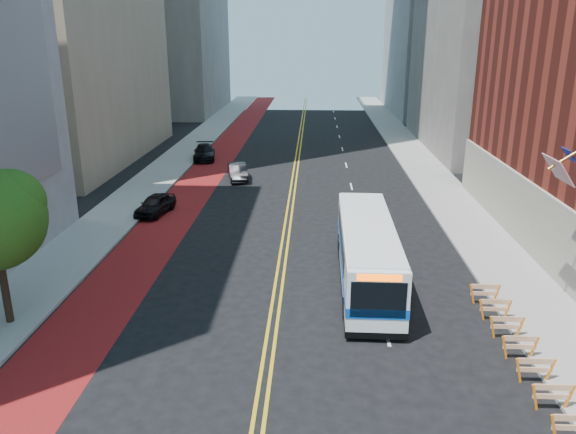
% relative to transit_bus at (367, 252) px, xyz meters
% --- Properties ---
extents(ground, '(160.00, 160.00, 0.00)m').
position_rel_transit_bus_xyz_m(ground, '(-4.36, -11.03, -1.66)').
color(ground, black).
rests_on(ground, ground).
extents(sidewalk_left, '(4.00, 140.00, 0.15)m').
position_rel_transit_bus_xyz_m(sidewalk_left, '(-16.36, 18.97, -1.59)').
color(sidewalk_left, gray).
rests_on(sidewalk_left, ground).
extents(sidewalk_right, '(4.00, 140.00, 0.15)m').
position_rel_transit_bus_xyz_m(sidewalk_right, '(7.64, 18.97, -1.59)').
color(sidewalk_right, gray).
rests_on(sidewalk_right, ground).
extents(bus_lane_paint, '(3.60, 140.00, 0.01)m').
position_rel_transit_bus_xyz_m(bus_lane_paint, '(-12.46, 18.97, -1.66)').
color(bus_lane_paint, maroon).
rests_on(bus_lane_paint, ground).
extents(center_line_inner, '(0.14, 140.00, 0.01)m').
position_rel_transit_bus_xyz_m(center_line_inner, '(-4.54, 18.97, -1.66)').
color(center_line_inner, gold).
rests_on(center_line_inner, ground).
extents(center_line_outer, '(0.14, 140.00, 0.01)m').
position_rel_transit_bus_xyz_m(center_line_outer, '(-4.18, 18.97, -1.66)').
color(center_line_outer, gold).
rests_on(center_line_outer, ground).
extents(lane_dashes, '(0.14, 98.20, 0.01)m').
position_rel_transit_bus_xyz_m(lane_dashes, '(0.44, 26.97, -1.66)').
color(lane_dashes, silver).
rests_on(lane_dashes, ground).
extents(construction_barriers, '(1.42, 10.91, 1.00)m').
position_rel_transit_bus_xyz_m(construction_barriers, '(5.24, -7.61, -0.99)').
color(construction_barriers, orange).
rests_on(construction_barriers, ground).
extents(transit_bus, '(2.69, 11.63, 3.19)m').
position_rel_transit_bus_xyz_m(transit_bus, '(0.00, 0.00, 0.00)').
color(transit_bus, white).
rests_on(transit_bus, ground).
extents(car_a, '(2.39, 4.28, 1.37)m').
position_rel_transit_bus_xyz_m(car_a, '(-13.66, 10.80, -0.98)').
color(car_a, black).
rests_on(car_a, ground).
extents(car_b, '(2.38, 4.46, 1.39)m').
position_rel_transit_bus_xyz_m(car_b, '(-9.23, 20.78, -0.97)').
color(car_b, black).
rests_on(car_b, ground).
extents(car_c, '(2.81, 5.32, 1.47)m').
position_rel_transit_bus_xyz_m(car_c, '(-13.66, 28.93, -0.93)').
color(car_c, black).
rests_on(car_c, ground).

